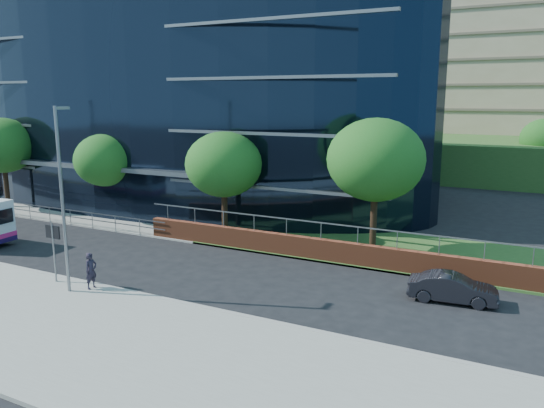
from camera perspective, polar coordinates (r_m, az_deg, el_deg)
The scene contains 17 objects.
ground at distance 31.00m, azimuth -25.39°, elevation -5.62°, with size 200.00×200.00×0.00m, color black.
kerb at distance 30.42m, azimuth -26.89°, elevation -5.91°, with size 80.00×0.25×0.16m, color gray.
yellow_line_outer at distance 30.55m, azimuth -26.58°, elevation -5.95°, with size 80.00×0.08×0.01m, color gold.
yellow_line_inner at distance 30.64m, azimuth -26.35°, elevation -5.89°, with size 80.00×0.08×0.01m, color gold.
far_forecourt at distance 42.37m, azimuth -18.64°, elevation -0.69°, with size 50.00×8.00×0.10m, color gray.
grass_verge at distance 29.94m, azimuth 26.20°, elevation -6.15°, with size 36.00×8.00×0.12m, color #2D511E.
glass_office at distance 47.66m, azimuth -8.92°, elevation 10.68°, with size 44.00×23.10×16.00m.
retaining_wall at distance 26.54m, azimuth 17.42°, elevation -6.40°, with size 34.00×0.40×2.11m.
guard_railings at distance 41.14m, azimuth -24.63°, elevation -0.38°, with size 24.00×0.05×1.10m.
street_sign at distance 26.08m, azimuth -22.48°, elevation -3.55°, with size 0.85×0.09×2.80m.
tree_far_a at distance 45.77m, azimuth -27.01°, elevation 5.63°, with size 4.95×4.95×6.98m.
tree_far_b at distance 38.57m, azimuth -17.49°, elevation 4.51°, with size 4.29×4.29×6.05m.
tree_far_c at distance 31.91m, azimuth -5.21°, elevation 4.25°, with size 4.62×4.62×6.51m.
tree_far_d at distance 29.04m, azimuth 11.10°, elevation 4.67°, with size 5.28×5.28×7.44m.
streetlight_east at distance 24.11m, azimuth -21.62°, elevation 0.93°, with size 0.15×0.77×8.00m.
parked_car at distance 23.83m, azimuth 18.86°, elevation -8.56°, with size 1.27×3.65×1.20m, color black.
pedestrian at distance 24.91m, azimuth -18.90°, elevation -6.80°, with size 0.60×0.39×1.63m, color black.
Camera 1 is at (23.97, -17.73, 8.49)m, focal length 35.00 mm.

